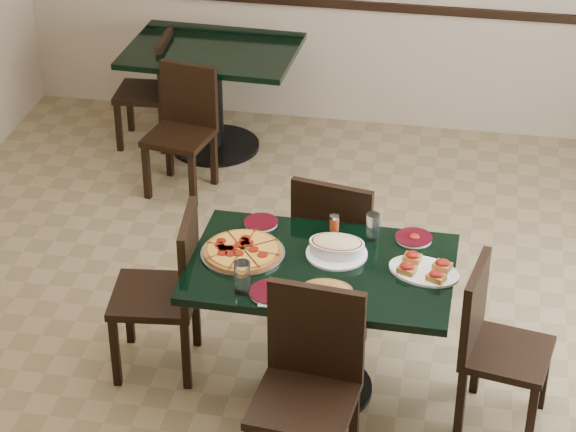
% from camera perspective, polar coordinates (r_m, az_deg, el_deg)
% --- Properties ---
extents(floor, '(5.50, 5.50, 0.00)m').
position_cam_1_polar(floor, '(5.98, 0.64, -6.68)').
color(floor, olive).
rests_on(floor, ground).
extents(room_shell, '(5.50, 5.50, 5.50)m').
position_cam_1_polar(room_shell, '(6.86, 11.85, 9.08)').
color(room_shell, white).
rests_on(room_shell, floor).
extents(main_table, '(1.25, 0.81, 0.75)m').
position_cam_1_polar(main_table, '(5.37, 1.69, -4.12)').
color(main_table, black).
rests_on(main_table, floor).
extents(back_table, '(1.16, 0.86, 0.75)m').
position_cam_1_polar(back_table, '(7.71, -3.83, 6.96)').
color(back_table, black).
rests_on(back_table, floor).
extents(chair_far, '(0.50, 0.50, 0.92)m').
position_cam_1_polar(chair_far, '(5.87, 2.54, -1.38)').
color(chair_far, black).
rests_on(chair_far, floor).
extents(chair_near, '(0.47, 0.47, 0.93)m').
position_cam_1_polar(chair_near, '(4.95, 1.08, -8.21)').
color(chair_near, black).
rests_on(chair_near, floor).
extents(chair_right, '(0.46, 0.46, 0.84)m').
position_cam_1_polar(chair_right, '(5.35, 10.35, -6.17)').
color(chair_right, black).
rests_on(chair_right, floor).
extents(chair_left, '(0.46, 0.46, 0.89)m').
position_cam_1_polar(chair_left, '(5.60, -6.04, -3.50)').
color(chair_left, black).
rests_on(chair_left, floor).
extents(back_chair_near, '(0.45, 0.45, 0.83)m').
position_cam_1_polar(back_chair_near, '(7.26, -5.32, 4.73)').
color(back_chair_near, black).
rests_on(back_chair_near, floor).
extents(back_chair_left, '(0.39, 0.39, 0.80)m').
position_cam_1_polar(back_chair_left, '(7.86, -6.83, 6.62)').
color(back_chair_left, black).
rests_on(back_chair_left, floor).
extents(pepperoni_pizza, '(0.40, 0.40, 0.04)m').
position_cam_1_polar(pepperoni_pizza, '(5.33, -2.31, -1.80)').
color(pepperoni_pizza, '#B7B7BE').
rests_on(pepperoni_pizza, main_table).
extents(lasagna_casserole, '(0.29, 0.29, 0.09)m').
position_cam_1_polar(lasagna_casserole, '(5.32, 2.49, -1.56)').
color(lasagna_casserole, white).
rests_on(lasagna_casserole, main_table).
extents(bread_basket, '(0.23, 0.16, 0.10)m').
position_cam_1_polar(bread_basket, '(5.01, 2.02, -3.87)').
color(bread_basket, brown).
rests_on(bread_basket, main_table).
extents(bruschetta_platter, '(0.40, 0.33, 0.05)m').
position_cam_1_polar(bruschetta_platter, '(5.23, 6.93, -2.66)').
color(bruschetta_platter, white).
rests_on(bruschetta_platter, main_table).
extents(side_plate_near, '(0.20, 0.20, 0.02)m').
position_cam_1_polar(side_plate_near, '(5.06, -0.87, -3.90)').
color(side_plate_near, white).
rests_on(side_plate_near, main_table).
extents(side_plate_far_r, '(0.18, 0.18, 0.03)m').
position_cam_1_polar(side_plate_far_r, '(5.48, 6.41, -1.10)').
color(side_plate_far_r, white).
rests_on(side_plate_far_r, main_table).
extents(side_plate_far_l, '(0.17, 0.17, 0.02)m').
position_cam_1_polar(side_plate_far_l, '(5.57, -1.38, -0.33)').
color(side_plate_far_l, white).
rests_on(side_plate_far_l, main_table).
extents(napkin_setting, '(0.14, 0.14, 0.01)m').
position_cam_1_polar(napkin_setting, '(5.03, -0.62, -4.24)').
color(napkin_setting, white).
rests_on(napkin_setting, main_table).
extents(water_glass_a, '(0.07, 0.07, 0.14)m').
position_cam_1_polar(water_glass_a, '(5.43, 4.32, -0.57)').
color(water_glass_a, silver).
rests_on(water_glass_a, main_table).
extents(water_glass_b, '(0.07, 0.07, 0.16)m').
position_cam_1_polar(water_glass_b, '(5.04, -2.34, -3.14)').
color(water_glass_b, silver).
rests_on(water_glass_b, main_table).
extents(pepper_shaker, '(0.05, 0.05, 0.08)m').
position_cam_1_polar(pepper_shaker, '(5.50, 2.37, -0.35)').
color(pepper_shaker, red).
rests_on(pepper_shaker, main_table).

